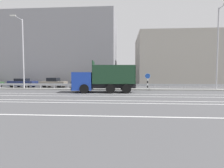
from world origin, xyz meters
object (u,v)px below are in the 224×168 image
Objects in this scene: dump_truck at (97,82)px; street_lamp_1 at (218,46)px; parked_car_3 at (54,83)px; street_lamp_0 at (22,51)px; parked_car_2 at (23,83)px; parked_car_4 at (88,83)px; median_road_sign at (148,81)px.

street_lamp_1 is (15.25, 3.09, 4.51)m from dump_truck.
street_lamp_0 is at bearing -36.23° from parked_car_3.
street_lamp_1 reaches higher than parked_car_2.
street_lamp_1 is at bearing -83.57° from dump_truck.
street_lamp_0 is at bearing 69.39° from dump_truck.
street_lamp_1 is 23.96m from parked_car_3.
street_lamp_0 is 10.23m from parked_car_4.
parked_car_2 reaches higher than parked_car_4.
parked_car_3 is at bearing 167.01° from median_road_sign.
parked_car_2 is at bearing 58.65° from dump_truck.
parked_car_3 is (5.08, 0.14, 0.03)m from parked_car_2.
street_lamp_1 reaches higher than street_lamp_0.
dump_truck is 0.71× the size of street_lamp_1.
street_lamp_0 is 26.09m from street_lamp_1.
dump_truck is 7.26m from parked_car_4.
street_lamp_1 reaches higher than dump_truck.
parked_car_3 reaches higher than parked_car_4.
median_road_sign is 9.99m from street_lamp_1.
dump_truck is at bearing 53.58° from parked_car_3.
parked_car_2 is (-2.16, 3.41, -4.63)m from street_lamp_0.
street_lamp_1 is (26.09, 0.07, 0.41)m from street_lamp_0.
parked_car_3 is at bearing 50.53° from street_lamp_0.
street_lamp_1 is at bearing 0.15° from street_lamp_0.
street_lamp_1 is (8.87, -0.18, 4.58)m from median_road_sign.
street_lamp_0 is 2.43× the size of parked_car_3.
street_lamp_1 is at bearing 84.71° from parked_car_3.
parked_car_4 is at bearing 96.86° from parked_car_2.
parked_car_3 is at bearing 45.31° from dump_truck.
parked_car_3 is (-23.17, 3.48, -5.01)m from street_lamp_1.
street_lamp_1 is 2.18× the size of parked_car_4.
parked_car_3 is 0.82× the size of parked_car_4.
dump_truck is 0.77× the size of street_lamp_0.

